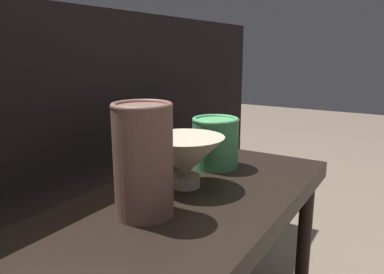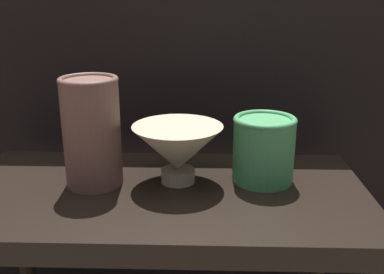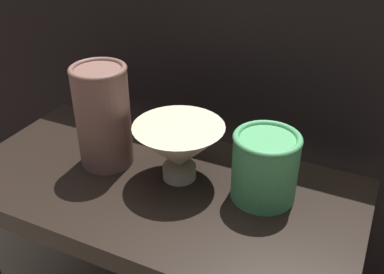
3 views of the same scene
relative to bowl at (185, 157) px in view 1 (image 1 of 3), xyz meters
The scene contains 5 objects.
table 0.13m from the bowl, 128.96° to the right, with size 0.73×0.37×0.43m.
couch_backdrop 0.49m from the bowl, 93.24° to the left, with size 1.65×0.50×0.80m.
bowl is the anchor object (origin of this frame).
vase_textured_left 0.16m from the bowl, behind, with size 0.10×0.10×0.20m.
vase_colorful_right 0.16m from the bowl, ahead, with size 0.11×0.11×0.12m.
Camera 1 is at (-0.60, -0.36, 0.71)m, focal length 35.00 mm.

